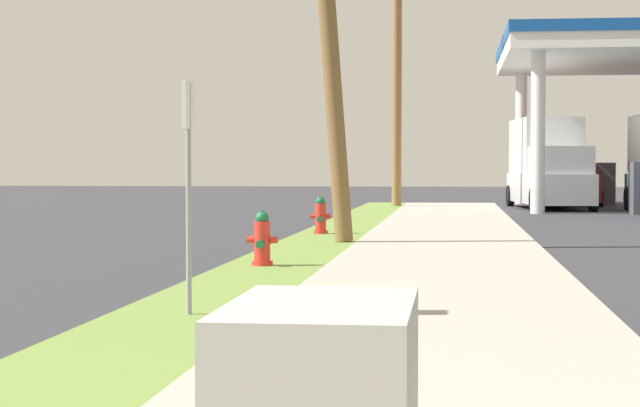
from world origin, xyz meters
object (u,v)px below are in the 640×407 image
Objects in this scene: fire_hydrant_third at (321,217)px; utility_pole_background at (397,64)px; car_red_by_near_pump at (574,186)px; car_tan_by_far_pump at (560,184)px; fire_hydrant_second at (262,242)px; truck_silver_at_far_bay at (548,166)px; street_sign_post at (188,148)px.

fire_hydrant_third is 0.08× the size of utility_pole_background.
car_red_by_near_pump is 3.51m from car_tan_by_far_pump.
utility_pole_background reaches higher than fire_hydrant_second.
car_red_by_near_pump is 1.00× the size of car_tan_by_far_pump.
car_red_by_near_pump is at bearing 71.47° from truck_silver_at_far_bay.
car_red_by_near_pump is (7.05, 28.64, 0.28)m from fire_hydrant_second.
street_sign_post is at bearing -100.57° from truck_silver_at_far_bay.
fire_hydrant_second is at bearing -103.11° from truck_silver_at_far_bay.
fire_hydrant_third is at bearing 91.15° from street_sign_post.
car_tan_by_far_pump is (-0.20, 3.50, 0.00)m from car_red_by_near_pump.
utility_pole_background is 11.33m from car_tan_by_far_pump.
truck_silver_at_far_bay is at bearing 76.89° from fire_hydrant_second.
car_tan_by_far_pump is (6.20, 8.52, -4.18)m from utility_pole_background.
car_red_by_near_pump is at bearing 71.47° from fire_hydrant_third.
fire_hydrant_second is 0.35× the size of street_sign_post.
car_tan_by_far_pump is at bearing 79.88° from street_sign_post.
street_sign_post is 0.46× the size of car_tan_by_far_pump.
truck_silver_at_far_bay is (5.86, 17.49, 1.04)m from fire_hydrant_third.
street_sign_post is at bearing -90.92° from utility_pole_background.
car_red_by_near_pump is 0.70× the size of truck_silver_at_far_bay.
fire_hydrant_third is 25.67m from car_tan_by_far_pump.
utility_pole_background is (0.65, 23.63, 4.46)m from fire_hydrant_second.
fire_hydrant_third is 22.38m from car_red_by_near_pump.
car_red_by_near_pump and car_tan_by_far_pump have the same top height.
fire_hydrant_second and fire_hydrant_third have the same top height.
car_red_by_near_pump reaches higher than fire_hydrant_third.
utility_pole_background reaches higher than car_tan_by_far_pump.
fire_hydrant_third is at bearing -108.53° from car_red_by_near_pump.
utility_pole_background is 1.43× the size of truck_silver_at_far_bay.
utility_pole_background is 6.31m from truck_silver_at_far_bay.
fire_hydrant_second is at bearing -89.52° from fire_hydrant_third.
truck_silver_at_far_bay is (5.15, 1.29, -3.41)m from utility_pole_background.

